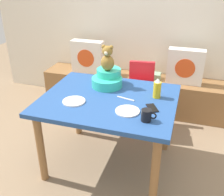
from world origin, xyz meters
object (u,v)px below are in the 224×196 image
object	(u,v)px
dining_table	(109,108)
infant_seat_teal	(108,79)
pillow_floral_right	(185,67)
coffee_mug	(147,115)
cell_phone	(152,108)
book_stack	(153,76)
pillow_floral_left	(88,57)
dinner_plate_far	(127,111)
ketchup_bottle	(157,89)
teddy_bear	(107,59)
dinner_plate_near	(74,101)
highchair	(141,87)

from	to	relation	value
dining_table	infant_seat_teal	world-z (taller)	infant_seat_teal
pillow_floral_right	coffee_mug	bearing A→B (deg)	-97.98
coffee_mug	cell_phone	world-z (taller)	coffee_mug
book_stack	dining_table	size ratio (longest dim) A/B	0.17
dining_table	coffee_mug	distance (m)	0.51
pillow_floral_left	dinner_plate_far	world-z (taller)	pillow_floral_left
pillow_floral_left	dinner_plate_far	bearing A→B (deg)	-56.77
dining_table	ketchup_bottle	distance (m)	0.47
infant_seat_teal	ketchup_bottle	distance (m)	0.52
pillow_floral_right	book_stack	size ratio (longest dim) A/B	2.20
book_stack	teddy_bear	xyz separation A→B (m)	(-0.30, -0.98, 0.52)
pillow_floral_right	book_stack	distance (m)	0.44
coffee_mug	dinner_plate_far	world-z (taller)	coffee_mug
pillow_floral_right	teddy_bear	distance (m)	1.24
book_stack	dining_table	xyz separation A→B (m)	(-0.21, -1.24, 0.14)
dinner_plate_near	dinner_plate_far	size ratio (longest dim) A/B	1.00
dinner_plate_near	dinner_plate_far	bearing A→B (deg)	-3.25
dinner_plate_far	cell_phone	size ratio (longest dim) A/B	1.39
pillow_floral_right	dinner_plate_far	distance (m)	1.46
teddy_bear	cell_phone	xyz separation A→B (m)	(0.50, -0.33, -0.27)
infant_seat_teal	coffee_mug	size ratio (longest dim) A/B	2.75
dining_table	dinner_plate_far	bearing A→B (deg)	-40.78
pillow_floral_left	dinner_plate_near	world-z (taller)	pillow_floral_left
book_stack	pillow_floral_right	bearing A→B (deg)	-3.02
dining_table	dinner_plate_far	size ratio (longest dim) A/B	6.01
coffee_mug	cell_phone	xyz separation A→B (m)	(0.01, 0.21, -0.04)
pillow_floral_left	teddy_bear	size ratio (longest dim) A/B	1.76
coffee_mug	infant_seat_teal	bearing A→B (deg)	132.22
infant_seat_teal	teddy_bear	distance (m)	0.21
coffee_mug	dinner_plate_far	distance (m)	0.20
pillow_floral_right	coffee_mug	size ratio (longest dim) A/B	3.67
dining_table	teddy_bear	distance (m)	0.47
infant_seat_teal	dinner_plate_near	xyz separation A→B (m)	(-0.17, -0.42, -0.07)
pillow_floral_left	cell_phone	distance (m)	1.70
infant_seat_teal	teddy_bear	size ratio (longest dim) A/B	1.32
teddy_bear	dinner_plate_near	distance (m)	0.53
book_stack	dinner_plate_far	distance (m)	1.45
book_stack	teddy_bear	world-z (taller)	teddy_bear
pillow_floral_right	book_stack	bearing A→B (deg)	176.98
pillow_floral_left	infant_seat_teal	bearing A→B (deg)	-57.72
teddy_bear	dinner_plate_far	distance (m)	0.61
highchair	dinner_plate_near	bearing A→B (deg)	-112.68
dining_table	dinner_plate_near	bearing A→B (deg)	-148.28
ketchup_bottle	cell_phone	xyz separation A→B (m)	(-0.00, -0.22, -0.08)
pillow_floral_left	ketchup_bottle	bearing A→B (deg)	-44.16
pillow_floral_left	pillow_floral_right	world-z (taller)	same
highchair	teddy_bear	xyz separation A→B (m)	(-0.23, -0.55, 0.50)
dining_table	coffee_mug	world-z (taller)	coffee_mug
pillow_floral_left	book_stack	xyz separation A→B (m)	(0.91, 0.02, -0.18)
dinner_plate_near	pillow_floral_right	bearing A→B (deg)	57.70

